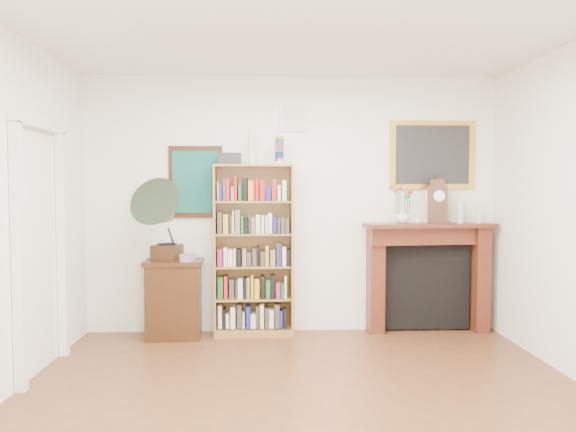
% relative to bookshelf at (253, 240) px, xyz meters
% --- Properties ---
extents(room, '(4.51, 5.01, 2.81)m').
position_rel_bookshelf_xyz_m(room, '(0.42, -2.33, 0.37)').
color(room, '#56311A').
rests_on(room, ground).
extents(door_casing, '(0.08, 1.02, 2.17)m').
position_rel_bookshelf_xyz_m(door_casing, '(-1.78, -1.13, 0.24)').
color(door_casing, white).
rests_on(door_casing, left_wall).
extents(teal_poster, '(0.58, 0.04, 0.78)m').
position_rel_bookshelf_xyz_m(teal_poster, '(-0.63, 0.15, 0.63)').
color(teal_poster, black).
rests_on(teal_poster, back_wall).
extents(small_picture, '(0.26, 0.04, 0.30)m').
position_rel_bookshelf_xyz_m(small_picture, '(0.42, 0.15, 1.33)').
color(small_picture, white).
rests_on(small_picture, back_wall).
extents(gilt_painting, '(0.95, 0.04, 0.75)m').
position_rel_bookshelf_xyz_m(gilt_painting, '(1.97, 0.15, 0.93)').
color(gilt_painting, gold).
rests_on(gilt_painting, back_wall).
extents(bookshelf, '(0.85, 0.32, 2.11)m').
position_rel_bookshelf_xyz_m(bookshelf, '(0.00, 0.00, 0.00)').
color(bookshelf, brown).
rests_on(bookshelf, floor).
extents(side_cabinet, '(0.62, 0.47, 0.82)m').
position_rel_bookshelf_xyz_m(side_cabinet, '(-0.84, -0.07, -0.61)').
color(side_cabinet, black).
rests_on(side_cabinet, floor).
extents(fireplace, '(1.45, 0.46, 1.20)m').
position_rel_bookshelf_xyz_m(fireplace, '(1.91, 0.07, -0.31)').
color(fireplace, '#431D0F').
rests_on(fireplace, floor).
extents(gramophone, '(0.68, 0.77, 0.86)m').
position_rel_bookshelf_xyz_m(gramophone, '(-0.91, -0.18, 0.29)').
color(gramophone, black).
rests_on(gramophone, side_cabinet).
extents(cd_stack, '(0.15, 0.15, 0.08)m').
position_rel_bookshelf_xyz_m(cd_stack, '(-0.68, -0.18, -0.16)').
color(cd_stack, '#A5A5B1').
rests_on(cd_stack, side_cabinet).
extents(mantel_clock, '(0.23, 0.17, 0.48)m').
position_rel_bookshelf_xyz_m(mantel_clock, '(2.00, 0.02, 0.41)').
color(mantel_clock, black).
rests_on(mantel_clock, fireplace).
extents(flower_vase, '(0.18, 0.18, 0.16)m').
position_rel_bookshelf_xyz_m(flower_vase, '(1.61, 0.03, 0.25)').
color(flower_vase, white).
rests_on(flower_vase, fireplace).
extents(teacup, '(0.10, 0.10, 0.06)m').
position_rel_bookshelf_xyz_m(teacup, '(1.77, -0.05, 0.21)').
color(teacup, silver).
rests_on(teacup, fireplace).
extents(bottle_left, '(0.07, 0.07, 0.24)m').
position_rel_bookshelf_xyz_m(bottle_left, '(2.26, 0.04, 0.30)').
color(bottle_left, silver).
rests_on(bottle_left, fireplace).
extents(bottle_right, '(0.06, 0.06, 0.20)m').
position_rel_bookshelf_xyz_m(bottle_right, '(2.45, 0.02, 0.28)').
color(bottle_right, silver).
rests_on(bottle_right, fireplace).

